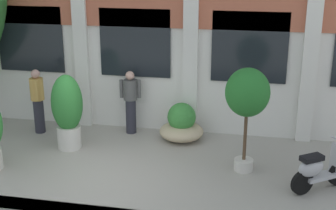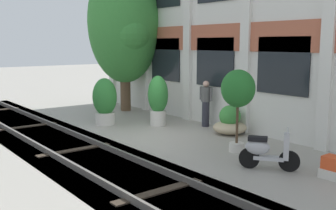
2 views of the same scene
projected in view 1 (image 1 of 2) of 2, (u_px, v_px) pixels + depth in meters
ground_plane at (102, 175)px, 9.70m from camera, size 80.00×80.00×0.00m
potted_plant_stone_basin at (67, 110)px, 10.76m from camera, size 0.72×0.72×1.78m
potted_plant_low_pan at (247, 96)px, 9.42m from camera, size 0.91×0.91×2.23m
potted_plant_wide_bowl at (182, 125)px, 11.44m from camera, size 1.08×1.08×0.93m
scooter_near_curb at (319, 170)px, 8.97m from camera, size 1.18×0.88×0.98m
resident_by_doorway at (131, 100)px, 11.71m from camera, size 0.52×0.34×1.61m
resident_watching_tracks at (38, 99)px, 11.72m from camera, size 0.34×0.48×1.65m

